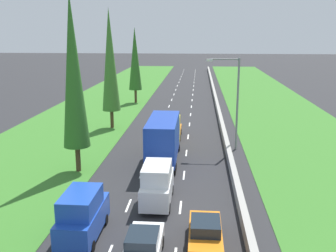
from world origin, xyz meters
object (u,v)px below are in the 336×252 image
poplar_tree_third (110,60)px  street_light_mast (234,97)px  white_sedan_centre_lane (143,247)px  blue_box_truck_centre_lane (164,139)px  white_van_centre_lane (157,184)px  orange_sedan_centre_lane (173,130)px  blue_van_left_lane (83,215)px  poplar_tree_fourth (135,59)px  poplar_tree_second (73,72)px  orange_sedan_right_lane (205,234)px

poplar_tree_third → street_light_mast: 16.10m
white_sedan_centre_lane → blue_box_truck_centre_lane: blue_box_truck_centre_lane is taller
white_van_centre_lane → orange_sedan_centre_lane: (-0.09, 17.08, -0.59)m
blue_van_left_lane → poplar_tree_fourth: (-3.90, 43.07, 5.73)m
blue_van_left_lane → poplar_tree_second: bearing=108.5°
white_sedan_centre_lane → poplar_tree_second: 16.43m
blue_van_left_lane → white_van_centre_lane: bearing=53.1°
orange_sedan_right_lane → white_van_centre_lane: (-3.16, 5.40, 0.59)m
street_light_mast → blue_box_truck_centre_lane: bearing=-144.5°
orange_sedan_right_lane → blue_van_left_lane: (-6.85, 0.48, 0.59)m
poplar_tree_third → white_van_centre_lane: bearing=-69.7°
white_van_centre_lane → poplar_tree_second: size_ratio=0.34×
orange_sedan_centre_lane → poplar_tree_fourth: bearing=109.6°
white_van_centre_lane → blue_box_truck_centre_lane: bearing=92.0°
orange_sedan_right_lane → white_van_centre_lane: bearing=120.4°
white_sedan_centre_lane → poplar_tree_third: size_ratio=0.32×
white_van_centre_lane → street_light_mast: street_light_mast is taller
poplar_tree_second → poplar_tree_fourth: (-0.36, 32.47, -1.16)m
poplar_tree_third → poplar_tree_fourth: bearing=89.6°
white_van_centre_lane → orange_sedan_right_lane: bearing=-59.6°
white_van_centre_lane → blue_van_left_lane: same height
poplar_tree_second → poplar_tree_fourth: size_ratio=1.19×
white_van_centre_lane → orange_sedan_centre_lane: 17.09m
blue_box_truck_centre_lane → street_light_mast: street_light_mast is taller
street_light_mast → white_van_centre_lane: bearing=-115.0°
blue_box_truck_centre_lane → street_light_mast: bearing=35.5°
blue_box_truck_centre_lane → poplar_tree_third: bearing=121.0°
blue_van_left_lane → poplar_tree_third: size_ratio=0.35×
orange_sedan_right_lane → street_light_mast: (2.93, 18.49, 4.42)m
poplar_tree_third → orange_sedan_right_lane: bearing=-67.5°
white_sedan_centre_lane → street_light_mast: size_ratio=0.50×
white_van_centre_lane → poplar_tree_third: size_ratio=0.35×
orange_sedan_centre_lane → street_light_mast: street_light_mast is taller
blue_box_truck_centre_lane → poplar_tree_fourth: size_ratio=0.77×
white_van_centre_lane → street_light_mast: size_ratio=0.54×
orange_sedan_right_lane → poplar_tree_second: 16.93m
orange_sedan_right_lane → white_sedan_centre_lane: bearing=-152.6°
poplar_tree_fourth → blue_van_left_lane: bearing=-84.8°
white_van_centre_lane → blue_box_truck_centre_lane: 8.57m
white_van_centre_lane → orange_sedan_centre_lane: bearing=90.3°
orange_sedan_right_lane → blue_box_truck_centre_lane: (-3.46, 13.93, 1.37)m
orange_sedan_right_lane → blue_van_left_lane: blue_van_left_lane is taller
orange_sedan_right_lane → blue_box_truck_centre_lane: size_ratio=0.48×
orange_sedan_right_lane → poplar_tree_fourth: bearing=103.9°
blue_van_left_lane → orange_sedan_centre_lane: bearing=80.7°
orange_sedan_right_lane → poplar_tree_third: (-10.88, 26.26, 7.30)m
orange_sedan_centre_lane → street_light_mast: bearing=-32.8°
white_sedan_centre_lane → poplar_tree_second: poplar_tree_second is taller
poplar_tree_fourth → orange_sedan_right_lane: bearing=-76.1°
white_sedan_centre_lane → orange_sedan_right_lane: bearing=27.4°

